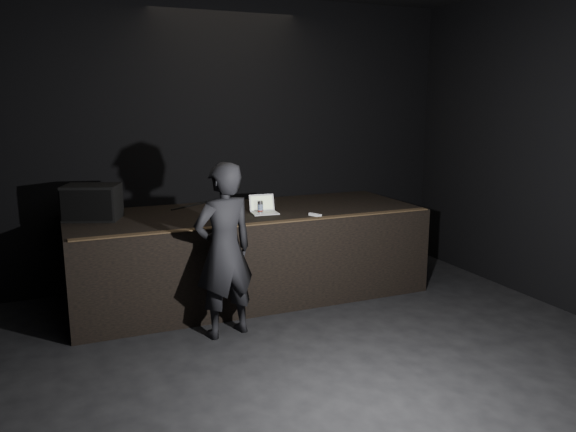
{
  "coord_description": "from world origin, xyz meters",
  "views": [
    {
      "loc": [
        -2.04,
        -3.3,
        2.25
      ],
      "look_at": [
        0.33,
        2.3,
        0.99
      ],
      "focal_mm": 35.0,
      "sensor_mm": 36.0,
      "label": 1
    }
  ],
  "objects_px": {
    "stage_riser": "(248,253)",
    "person": "(224,251)",
    "stage_monitor": "(92,202)",
    "beer_can": "(260,208)",
    "laptop": "(263,208)"
  },
  "relations": [
    {
      "from": "beer_can",
      "to": "stage_riser",
      "type": "bearing_deg",
      "value": 105.51
    },
    {
      "from": "stage_riser",
      "to": "laptop",
      "type": "bearing_deg",
      "value": -53.64
    },
    {
      "from": "stage_riser",
      "to": "person",
      "type": "bearing_deg",
      "value": -119.51
    },
    {
      "from": "stage_riser",
      "to": "person",
      "type": "relative_size",
      "value": 2.36
    },
    {
      "from": "stage_monitor",
      "to": "beer_can",
      "type": "xyz_separation_m",
      "value": [
        1.74,
        -0.45,
        -0.11
      ]
    },
    {
      "from": "laptop",
      "to": "beer_can",
      "type": "xyz_separation_m",
      "value": [
        -0.06,
        -0.07,
        0.02
      ]
    },
    {
      "from": "stage_riser",
      "to": "laptop",
      "type": "height_order",
      "value": "laptop"
    },
    {
      "from": "stage_riser",
      "to": "stage_monitor",
      "type": "height_order",
      "value": "stage_monitor"
    },
    {
      "from": "stage_monitor",
      "to": "beer_can",
      "type": "distance_m",
      "value": 1.8
    },
    {
      "from": "laptop",
      "to": "beer_can",
      "type": "distance_m",
      "value": 0.1
    },
    {
      "from": "stage_riser",
      "to": "beer_can",
      "type": "height_order",
      "value": "beer_can"
    },
    {
      "from": "stage_monitor",
      "to": "person",
      "type": "bearing_deg",
      "value": -27.99
    },
    {
      "from": "stage_riser",
      "to": "stage_monitor",
      "type": "bearing_deg",
      "value": 173.33
    },
    {
      "from": "beer_can",
      "to": "person",
      "type": "distance_m",
      "value": 1.05
    },
    {
      "from": "stage_riser",
      "to": "laptop",
      "type": "relative_size",
      "value": 12.97
    }
  ]
}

